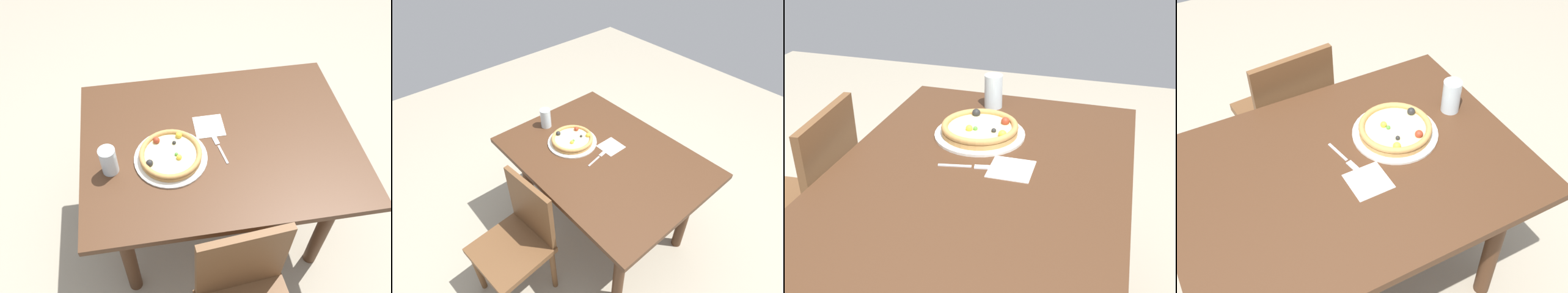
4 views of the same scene
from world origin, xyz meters
TOP-DOWN VIEW (x-y plane):
  - ground_plane at (0.00, 0.00)m, footprint 6.00×6.00m
  - dining_table at (0.00, 0.00)m, footprint 1.28×0.94m
  - chair_near at (-0.01, -0.68)m, footprint 0.43×0.43m
  - plate at (-0.24, -0.07)m, footprint 0.33×0.33m
  - pizza at (-0.24, -0.07)m, footprint 0.28×0.28m
  - fork at (-0.01, -0.05)m, footprint 0.05×0.17m
  - drinking_glass at (-0.50, -0.10)m, footprint 0.07×0.07m
  - napkin at (-0.03, 0.09)m, footprint 0.14×0.14m

SIDE VIEW (x-z plane):
  - ground_plane at x=0.00m, z-range 0.00..0.00m
  - chair_near at x=-0.01m, z-range 0.04..0.92m
  - dining_table at x=0.00m, z-range 0.26..1.01m
  - napkin at x=-0.03m, z-range 0.75..0.75m
  - fork at x=-0.01m, z-range 0.75..0.75m
  - plate at x=-0.24m, z-range 0.75..0.76m
  - pizza at x=-0.24m, z-range 0.76..0.81m
  - drinking_glass at x=-0.50m, z-range 0.75..0.89m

